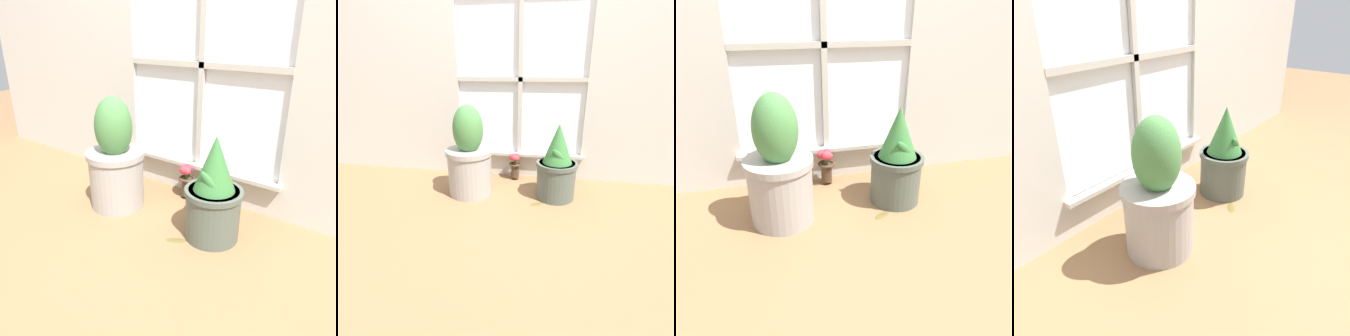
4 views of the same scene
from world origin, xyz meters
TOP-DOWN VIEW (x-y plane):
  - ground_plane at (0.00, 0.00)m, footprint 10.00×10.00m
  - potted_plant_left at (-0.33, 0.18)m, footprint 0.35×0.35m
  - potted_plant_right at (0.33, 0.22)m, footprint 0.30×0.30m
  - flower_vase at (-0.03, 0.51)m, footprint 0.11×0.11m
  - fallen_leaf at (0.20, 0.07)m, footprint 0.12×0.09m

SIDE VIEW (x-z plane):
  - ground_plane at x=0.00m, z-range 0.00..0.00m
  - fallen_leaf at x=0.20m, z-range 0.00..0.01m
  - flower_vase at x=-0.03m, z-range 0.03..0.27m
  - potted_plant_right at x=0.33m, z-range -0.04..0.53m
  - potted_plant_left at x=-0.33m, z-range -0.06..0.64m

